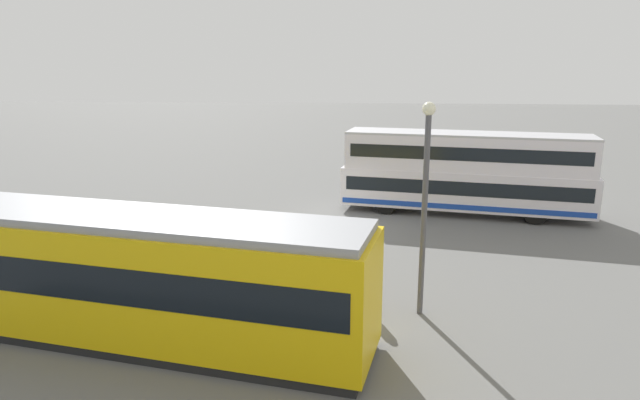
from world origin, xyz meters
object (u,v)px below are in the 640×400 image
(pedestrian_near_railing, at_px, (204,250))
(info_sign, at_px, (18,223))
(tram_yellow, at_px, (118,273))
(street_lamp, at_px, (425,192))
(double_decker_bus, at_px, (465,173))
(pedestrian_crossing, at_px, (364,278))

(pedestrian_near_railing, xyz_separation_m, info_sign, (6.23, 0.28, 0.83))
(tram_yellow, xyz_separation_m, info_sign, (5.33, -3.99, 0.02))
(info_sign, distance_m, street_lamp, 13.45)
(tram_yellow, height_order, street_lamp, street_lamp)
(double_decker_bus, height_order, street_lamp, street_lamp)
(street_lamp, bearing_deg, pedestrian_crossing, -5.02)
(tram_yellow, height_order, pedestrian_near_railing, tram_yellow)
(double_decker_bus, distance_m, street_lamp, 11.65)
(street_lamp, bearing_deg, info_sign, -8.47)
(street_lamp, bearing_deg, double_decker_bus, -104.69)
(pedestrian_near_railing, distance_m, info_sign, 6.29)
(pedestrian_near_railing, bearing_deg, street_lamp, 162.09)
(tram_yellow, xyz_separation_m, pedestrian_crossing, (-6.27, -2.16, -0.76))
(double_decker_bus, bearing_deg, tram_yellow, 50.74)
(tram_yellow, relative_size, pedestrian_near_railing, 8.42)
(pedestrian_near_railing, xyz_separation_m, street_lamp, (-6.95, 2.25, 2.62))
(pedestrian_near_railing, xyz_separation_m, pedestrian_crossing, (-5.36, 2.11, 0.05))
(info_sign, bearing_deg, street_lamp, 171.53)
(pedestrian_near_railing, bearing_deg, pedestrian_crossing, 158.55)
(pedestrian_crossing, bearing_deg, double_decker_bus, -112.27)
(pedestrian_near_railing, distance_m, pedestrian_crossing, 5.76)
(double_decker_bus, bearing_deg, pedestrian_near_railing, 42.09)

